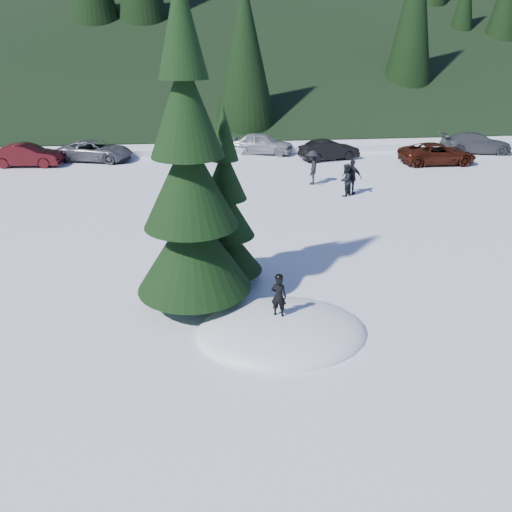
{
  "coord_description": "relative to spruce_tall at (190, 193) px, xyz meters",
  "views": [
    {
      "loc": [
        -2.01,
        -10.97,
        6.99
      ],
      "look_at": [
        -0.36,
        2.54,
        1.1
      ],
      "focal_mm": 35.0,
      "sensor_mm": 36.0,
      "label": 1
    }
  ],
  "objects": [
    {
      "name": "spruce_short",
      "position": [
        1.0,
        1.4,
        -1.22
      ],
      "size": [
        2.2,
        2.2,
        5.37
      ],
      "color": "#301F10",
      "rests_on": "ground"
    },
    {
      "name": "car_3",
      "position": [
        0.36,
        20.17,
        -2.6
      ],
      "size": [
        5.32,
        3.38,
        1.44
      ],
      "primitive_type": "imported",
      "rotation": [
        0.0,
        0.0,
        1.87
      ],
      "color": "black",
      "rests_on": "ground"
    },
    {
      "name": "adult_2",
      "position": [
        6.24,
        12.48,
        -2.44
      ],
      "size": [
        0.93,
        1.27,
        1.77
      ],
      "primitive_type": "imported",
      "rotation": [
        0.0,
        0.0,
        4.45
      ],
      "color": "black",
      "rests_on": "ground"
    },
    {
      "name": "adult_1",
      "position": [
        7.74,
        10.37,
        -2.46
      ],
      "size": [
        1.05,
        0.95,
        1.71
      ],
      "primitive_type": "imported",
      "rotation": [
        0.0,
        0.0,
        2.47
      ],
      "color": "black",
      "rests_on": "ground"
    },
    {
      "name": "car_7",
      "position": [
        19.0,
        19.01,
        -2.65
      ],
      "size": [
        4.9,
        2.83,
        1.33
      ],
      "primitive_type": "imported",
      "rotation": [
        0.0,
        0.0,
        1.35
      ],
      "color": "#46494D",
      "rests_on": "ground"
    },
    {
      "name": "car_2",
      "position": [
        -6.01,
        19.6,
        -2.69
      ],
      "size": [
        4.98,
        3.34,
        1.27
      ],
      "primitive_type": "imported",
      "rotation": [
        0.0,
        0.0,
        1.28
      ],
      "color": "#515359",
      "rests_on": "ground"
    },
    {
      "name": "car_4",
      "position": [
        4.66,
        20.45,
        -2.62
      ],
      "size": [
        4.41,
        3.01,
        1.39
      ],
      "primitive_type": "imported",
      "rotation": [
        0.0,
        0.0,
        1.2
      ],
      "color": "#92959A",
      "rests_on": "ground"
    },
    {
      "name": "car_5",
      "position": [
        8.64,
        18.12,
        -2.69
      ],
      "size": [
        4.01,
        2.17,
        1.25
      ],
      "primitive_type": "imported",
      "rotation": [
        0.0,
        0.0,
        1.8
      ],
      "color": "black",
      "rests_on": "ground"
    },
    {
      "name": "child_skier",
      "position": [
        2.12,
        -1.72,
        -2.29
      ],
      "size": [
        0.47,
        0.4,
        1.1
      ],
      "primitive_type": "imported",
      "rotation": [
        0.0,
        0.0,
        2.73
      ],
      "color": "black",
      "rests_on": "snow_mound"
    },
    {
      "name": "spruce_tall",
      "position": [
        0.0,
        0.0,
        0.0
      ],
      "size": [
        3.2,
        3.2,
        8.6
      ],
      "color": "#301F10",
      "rests_on": "ground"
    },
    {
      "name": "car_1",
      "position": [
        -9.85,
        18.58,
        -2.65
      ],
      "size": [
        4.17,
        1.76,
        1.34
      ],
      "primitive_type": "imported",
      "rotation": [
        0.0,
        0.0,
        1.49
      ],
      "color": "#3A0A0D",
      "rests_on": "ground"
    },
    {
      "name": "snow_mound",
      "position": [
        2.2,
        -1.8,
        -3.32
      ],
      "size": [
        4.48,
        3.52,
        0.96
      ],
      "primitive_type": "ellipsoid",
      "color": "white",
      "rests_on": "ground"
    },
    {
      "name": "adult_0",
      "position": [
        7.35,
        10.14,
        -2.53
      ],
      "size": [
        0.97,
        0.96,
        1.58
      ],
      "primitive_type": "imported",
      "rotation": [
        0.0,
        0.0,
        3.91
      ],
      "color": "black",
      "rests_on": "ground"
    },
    {
      "name": "ground",
      "position": [
        2.2,
        -1.8,
        -3.32
      ],
      "size": [
        200.0,
        200.0,
        0.0
      ],
      "primitive_type": "plane",
      "color": "white",
      "rests_on": "ground"
    },
    {
      "name": "car_6",
      "position": [
        14.92,
        16.16,
        -2.68
      ],
      "size": [
        4.62,
        2.21,
        1.27
      ],
      "primitive_type": "imported",
      "rotation": [
        0.0,
        0.0,
        1.55
      ],
      "color": "#38120A",
      "rests_on": "ground"
    }
  ]
}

